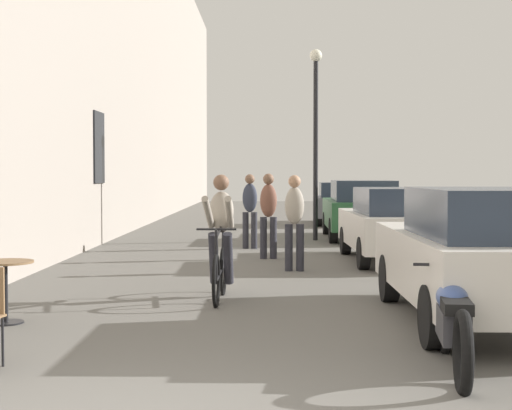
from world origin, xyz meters
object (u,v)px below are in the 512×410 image
Objects in this scene: pedestrian_far at (250,207)px; parked_car_nearest at (483,254)px; pedestrian_near at (294,217)px; parked_car_second at (394,223)px; cafe_table_mid at (6,278)px; parked_car_third at (361,209)px; street_lamp at (316,119)px; parked_car_fourth at (340,202)px; pedestrian_mid at (268,211)px; cyclist_on_bicycle at (221,240)px; parked_motorcycle at (453,323)px.

pedestrian_far is 0.39× the size of parked_car_nearest.
parked_car_second is at bearing 36.59° from pedestrian_near.
parked_car_third reaches higher than cafe_table_mid.
parked_car_fourth is (1.24, 6.52, -2.37)m from street_lamp.
street_lamp reaches higher than pedestrian_far.
pedestrian_mid is 2.21m from pedestrian_far.
cyclist_on_bicycle is 5.56m from parked_car_second.
cafe_table_mid is 0.42× the size of pedestrian_near.
pedestrian_far is 9.55m from parked_car_nearest.
parked_car_third is (3.11, 10.04, -0.01)m from cyclist_on_bicycle.
cafe_table_mid is 5.09m from parked_motorcycle.
parked_car_third is (2.45, 4.90, -0.17)m from pedestrian_mid.
parked_car_second is at bearing -90.06° from parked_car_fourth.
parked_car_second is at bearing 84.41° from parked_motorcycle.
pedestrian_near is (1.12, 3.13, 0.15)m from cyclist_on_bicycle.
cyclist_on_bicycle reaches higher than pedestrian_near.
pedestrian_near is 0.39× the size of parked_car_third.
pedestrian_far is (-0.42, 2.17, -0.01)m from pedestrian_mid.
parked_car_nearest is at bearing 68.66° from parked_motorcycle.
parked_car_fourth is at bearing 71.89° from pedestrian_far.
cyclist_on_bicycle is 3.33m from pedestrian_near.
pedestrian_near is at bearing -96.72° from street_lamp.
cyclist_on_bicycle is 7.32m from pedestrian_far.
parked_car_nearest is 2.05× the size of parked_motorcycle.
pedestrian_mid is 2.51m from parked_car_second.
street_lamp is (0.76, 6.48, 2.15)m from pedestrian_near.
pedestrian_mid reaches higher than pedestrian_far.
pedestrian_mid is at bearing -78.99° from pedestrian_far.
pedestrian_near is at bearing 99.33° from parked_motorcycle.
pedestrian_mid is 7.35m from parked_car_nearest.
cafe_table_mid is at bearing -105.93° from pedestrian_far.
street_lamp reaches higher than parked_car_fourth.
parked_car_fourth is (0.01, 6.09, -0.06)m from parked_car_third.
pedestrian_near is at bearing -143.41° from parked_car_second.
pedestrian_far is (2.61, 9.15, 0.44)m from cafe_table_mid.
parked_car_third is 2.04× the size of parked_motorcycle.
pedestrian_far is (0.24, 7.32, 0.15)m from cyclist_on_bicycle.
pedestrian_mid is (-0.46, 2.02, 0.02)m from pedestrian_near.
pedestrian_far reaches higher than parked_car_fourth.
parked_car_nearest is 1.08× the size of parked_car_fourth.
pedestrian_near reaches higher than parked_car_nearest.
parked_motorcycle is at bearing -79.73° from pedestrian_far.
pedestrian_far is 0.42× the size of parked_car_second.
cyclist_on_bicycle is 0.40× the size of parked_car_third.
parked_car_second is (2.87, -2.71, -0.21)m from pedestrian_far.
pedestrian_mid is at bearing 82.61° from cyclist_on_bicycle.
cyclist_on_bicycle is 4.54m from parked_motorcycle.
street_lamp is at bearing 91.67° from parked_motorcycle.
street_lamp reaches higher than parked_car_second.
parked_car_nearest reaches higher than parked_car_second.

